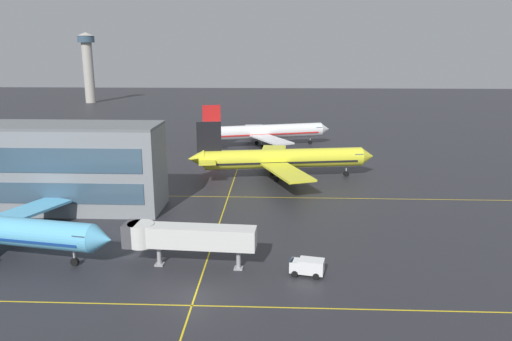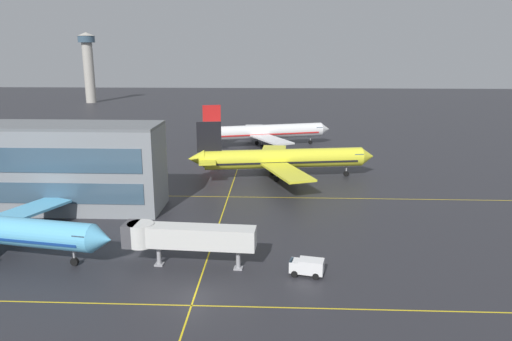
% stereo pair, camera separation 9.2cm
% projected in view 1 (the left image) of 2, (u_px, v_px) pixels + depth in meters
% --- Properties ---
extents(ground_plane, '(600.00, 600.00, 0.00)m').
position_uv_depth(ground_plane, '(195.00, 296.00, 54.19)').
color(ground_plane, '#28282D').
extents(airliner_second_row, '(40.11, 34.22, 12.49)m').
position_uv_depth(airliner_second_row, '(282.00, 159.00, 102.84)').
color(airliner_second_row, yellow).
rests_on(airliner_second_row, ground).
extents(airliner_third_row, '(38.46, 32.83, 12.19)m').
position_uv_depth(airliner_third_row, '(264.00, 132.00, 136.89)').
color(airliner_third_row, white).
rests_on(airliner_third_row, ground).
extents(taxiway_markings, '(146.13, 87.42, 0.01)m').
position_uv_depth(taxiway_markings, '(215.00, 237.00, 71.50)').
color(taxiway_markings, yellow).
rests_on(taxiway_markings, ground).
extents(service_truck_red_van, '(4.40, 2.84, 2.10)m').
position_uv_depth(service_truck_red_van, '(307.00, 266.00, 59.03)').
color(service_truck_red_van, white).
rests_on(service_truck_red_van, ground).
extents(jet_bridge, '(16.90, 4.00, 5.58)m').
position_uv_depth(jet_bridge, '(180.00, 236.00, 60.81)').
color(jet_bridge, silver).
rests_on(jet_bridge, ground).
extents(control_tower, '(8.82, 8.82, 35.24)m').
position_uv_depth(control_tower, '(88.00, 62.00, 245.90)').
color(control_tower, '#ADA89E').
rests_on(control_tower, ground).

